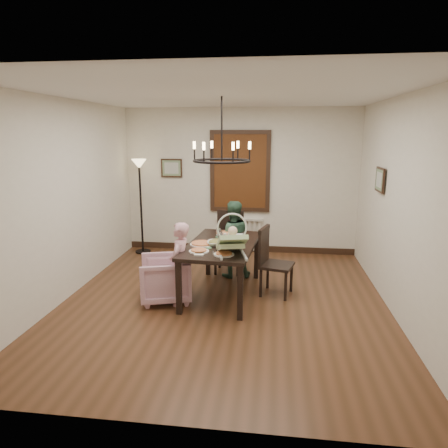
% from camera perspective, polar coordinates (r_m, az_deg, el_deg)
% --- Properties ---
extents(room_shell, '(4.51, 5.00, 2.81)m').
position_cam_1_polar(room_shell, '(5.70, 0.45, 3.56)').
color(room_shell, brown).
rests_on(room_shell, ground).
extents(dining_table, '(1.07, 1.73, 0.77)m').
position_cam_1_polar(dining_table, '(5.76, -0.31, -3.60)').
color(dining_table, black).
rests_on(dining_table, room_shell).
extents(chair_far, '(0.48, 0.48, 1.04)m').
position_cam_1_polar(chair_far, '(6.74, 0.64, -2.63)').
color(chair_far, black).
rests_on(chair_far, room_shell).
extents(chair_right, '(0.54, 0.54, 1.01)m').
position_cam_1_polar(chair_right, '(5.86, 7.56, -5.32)').
color(chair_right, black).
rests_on(chair_right, room_shell).
extents(armchair, '(0.86, 0.85, 0.64)m').
position_cam_1_polar(armchair, '(5.74, -8.38, -7.72)').
color(armchair, '#E4AEC5').
rests_on(armchair, room_shell).
extents(elderly_woman, '(0.27, 0.37, 0.96)m').
position_cam_1_polar(elderly_woman, '(5.53, -6.32, -6.68)').
color(elderly_woman, '#D4959F').
rests_on(elderly_woman, room_shell).
extents(seated_man, '(0.59, 0.51, 1.05)m').
position_cam_1_polar(seated_man, '(6.54, 1.21, -3.10)').
color(seated_man, '#345841').
rests_on(seated_man, room_shell).
extents(baby_bouncer, '(0.54, 0.66, 0.38)m').
position_cam_1_polar(baby_bouncer, '(5.16, 1.08, -2.41)').
color(baby_bouncer, '#ACCA8B').
rests_on(baby_bouncer, dining_table).
extents(salad_bowl, '(0.32, 0.32, 0.08)m').
position_cam_1_polar(salad_bowl, '(5.62, -1.07, -2.71)').
color(salad_bowl, white).
rests_on(salad_bowl, dining_table).
extents(pizza_platter, '(0.33, 0.33, 0.04)m').
position_cam_1_polar(pizza_platter, '(5.65, -3.19, -2.84)').
color(pizza_platter, tan).
rests_on(pizza_platter, dining_table).
extents(drinking_glass, '(0.07, 0.07, 0.14)m').
position_cam_1_polar(drinking_glass, '(5.84, -0.53, -1.78)').
color(drinking_glass, silver).
rests_on(drinking_glass, dining_table).
extents(window_blinds, '(1.00, 0.03, 1.40)m').
position_cam_1_polar(window_blinds, '(7.74, 2.30, 7.51)').
color(window_blinds, '#5D2E12').
rests_on(window_blinds, room_shell).
extents(radiator, '(0.92, 0.12, 0.62)m').
position_cam_1_polar(radiator, '(7.98, 2.23, -1.45)').
color(radiator, silver).
rests_on(radiator, room_shell).
extents(picture_back, '(0.42, 0.03, 0.36)m').
position_cam_1_polar(picture_back, '(7.98, -7.49, 7.93)').
color(picture_back, black).
rests_on(picture_back, room_shell).
extents(picture_right, '(0.03, 0.42, 0.36)m').
position_cam_1_polar(picture_right, '(6.35, 21.40, 5.91)').
color(picture_right, black).
rests_on(picture_right, room_shell).
extents(floor_lamp, '(0.30, 0.30, 1.80)m').
position_cam_1_polar(floor_lamp, '(7.93, -11.76, 2.27)').
color(floor_lamp, black).
rests_on(floor_lamp, room_shell).
extents(chandelier, '(0.80, 0.80, 0.04)m').
position_cam_1_polar(chandelier, '(5.54, -0.32, 9.01)').
color(chandelier, black).
rests_on(chandelier, room_shell).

